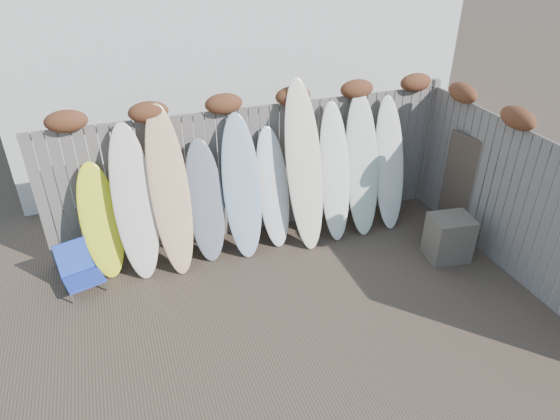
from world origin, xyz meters
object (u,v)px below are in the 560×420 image
object	(u,v)px
lattice_panel	(471,190)
surfboard_0	(101,221)
wooden_crate	(449,238)
beach_chair	(79,268)

from	to	relation	value
lattice_panel	surfboard_0	distance (m)	5.31
wooden_crate	surfboard_0	world-z (taller)	surfboard_0
beach_chair	surfboard_0	distance (m)	0.67
wooden_crate	lattice_panel	xyz separation A→B (m)	(0.61, 0.43, 0.45)
beach_chair	wooden_crate	xyz separation A→B (m)	(4.99, -1.05, 0.04)
beach_chair	lattice_panel	bearing A→B (deg)	-6.31
lattice_panel	surfboard_0	xyz separation A→B (m)	(-5.23, 0.90, 0.00)
beach_chair	lattice_panel	distance (m)	5.65
beach_chair	wooden_crate	size ratio (longest dim) A/B	0.96
beach_chair	surfboard_0	bearing A→B (deg)	37.34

